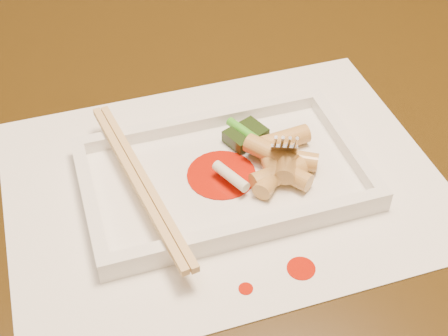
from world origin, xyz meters
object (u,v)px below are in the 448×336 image
object	(u,v)px
table	(160,178)
plate_base	(224,179)
chopstick_a	(136,182)
placemat	(224,182)
fork	(293,87)

from	to	relation	value
table	plate_base	world-z (taller)	plate_base
chopstick_a	plate_base	bearing A→B (deg)	0.00
placemat	chopstick_a	distance (m)	0.09
placemat	plate_base	bearing A→B (deg)	90.00
table	fork	bearing A→B (deg)	-44.27
chopstick_a	fork	world-z (taller)	fork
table	placemat	size ratio (longest dim) A/B	3.50
placemat	fork	distance (m)	0.11
placemat	chopstick_a	world-z (taller)	chopstick_a
plate_base	table	bearing A→B (deg)	107.53
table	placemat	bearing A→B (deg)	-72.47
chopstick_a	table	bearing A→B (deg)	71.11
table	chopstick_a	size ratio (longest dim) A/B	6.36
plate_base	fork	bearing A→B (deg)	14.42
chopstick_a	placemat	bearing A→B (deg)	0.00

